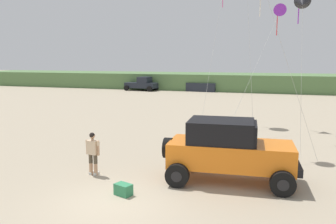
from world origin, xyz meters
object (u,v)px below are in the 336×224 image
object	(u,v)px
cooler_box	(123,190)
kite_orange_streamer	(303,3)
distant_pickup	(142,84)
person_watching	(93,151)
jeep	(229,149)
distant_sedan	(202,87)
kite_pink_ribbon	(280,11)

from	to	relation	value
cooler_box	kite_orange_streamer	size ratio (longest dim) A/B	0.07
cooler_box	distant_pickup	distance (m)	38.63
person_watching	distant_pickup	bearing A→B (deg)	109.46
jeep	cooler_box	distance (m)	4.03
distant_pickup	cooler_box	bearing A→B (deg)	-68.51
distant_sedan	kite_orange_streamer	bearing A→B (deg)	-64.48
kite_pink_ribbon	kite_orange_streamer	bearing A→B (deg)	-80.65
jeep	distant_sedan	world-z (taller)	jeep
jeep	cooler_box	xyz separation A→B (m)	(-3.06, -2.41, -1.01)
cooler_box	kite_pink_ribbon	distance (m)	16.43
jeep	kite_pink_ribbon	distance (m)	13.27
person_watching	cooler_box	bearing A→B (deg)	-36.85
distant_pickup	jeep	bearing A→B (deg)	-62.83
jeep	person_watching	size ratio (longest dim) A/B	2.96
jeep	person_watching	bearing A→B (deg)	-169.61
distant_pickup	kite_orange_streamer	world-z (taller)	kite_orange_streamer
kite_pink_ribbon	kite_orange_streamer	distance (m)	6.35
distant_sedan	kite_pink_ribbon	xyz separation A→B (m)	(10.21, -23.47, 6.87)
cooler_box	distant_pickup	bearing A→B (deg)	130.40
kite_orange_streamer	person_watching	bearing A→B (deg)	-140.12
jeep	distant_sedan	bearing A→B (deg)	104.03
person_watching	kite_orange_streamer	world-z (taller)	kite_orange_streamer
cooler_box	kite_pink_ribbon	world-z (taller)	kite_pink_ribbon
person_watching	cooler_box	size ratio (longest dim) A/B	2.98
person_watching	kite_pink_ribbon	xyz separation A→B (m)	(6.49, 12.53, 6.53)
distant_sedan	kite_pink_ribbon	world-z (taller)	kite_pink_ribbon
person_watching	kite_pink_ribbon	size ratio (longest dim) A/B	0.21
jeep	cooler_box	size ratio (longest dim) A/B	8.82
person_watching	distant_pickup	xyz separation A→B (m)	(-12.17, 34.45, 0.00)
cooler_box	jeep	bearing A→B (deg)	57.05
kite_pink_ribbon	distant_pickup	bearing A→B (deg)	130.41
cooler_box	kite_pink_ribbon	bearing A→B (deg)	91.06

